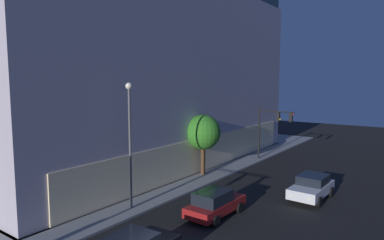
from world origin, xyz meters
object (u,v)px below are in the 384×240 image
object	(u,v)px
street_lamp_sidewalk	(130,130)
car_white	(312,187)
sidewalk_tree	(203,132)
modern_building	(117,68)
car_red	(215,203)
traffic_light_far_corner	(273,123)

from	to	relation	value
street_lamp_sidewalk	car_white	bearing A→B (deg)	-44.14
sidewalk_tree	car_white	size ratio (longest dim) A/B	1.20
modern_building	sidewalk_tree	xyz separation A→B (m)	(-1.39, -12.41, -5.90)
street_lamp_sidewalk	sidewalk_tree	distance (m)	9.59
sidewalk_tree	street_lamp_sidewalk	bearing A→B (deg)	-175.20
car_red	traffic_light_far_corner	bearing A→B (deg)	10.73
traffic_light_far_corner	car_white	distance (m)	11.91
modern_building	street_lamp_sidewalk	world-z (taller)	modern_building
traffic_light_far_corner	street_lamp_sidewalk	size ratio (longest dim) A/B	0.69
sidewalk_tree	traffic_light_far_corner	bearing A→B (deg)	-17.23
street_lamp_sidewalk	car_white	world-z (taller)	street_lamp_sidewalk
traffic_light_far_corner	sidewalk_tree	bearing A→B (deg)	162.77
modern_building	street_lamp_sidewalk	xyz separation A→B (m)	(-10.86, -13.20, -4.56)
car_white	traffic_light_far_corner	bearing A→B (deg)	36.79
modern_building	car_red	xyz separation A→B (m)	(-8.59, -18.17, -8.94)
sidewalk_tree	car_red	world-z (taller)	sidewalk_tree
street_lamp_sidewalk	sidewalk_tree	size ratio (longest dim) A/B	1.53
car_white	car_red	bearing A→B (deg)	150.60
traffic_light_far_corner	car_white	size ratio (longest dim) A/B	1.26
traffic_light_far_corner	sidewalk_tree	distance (m)	9.22
traffic_light_far_corner	car_white	world-z (taller)	traffic_light_far_corner
traffic_light_far_corner	street_lamp_sidewalk	xyz separation A→B (m)	(-18.27, 1.94, 1.17)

